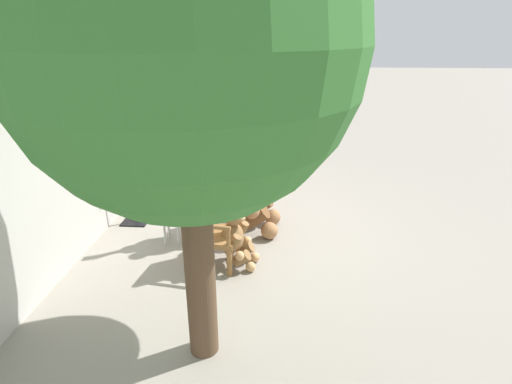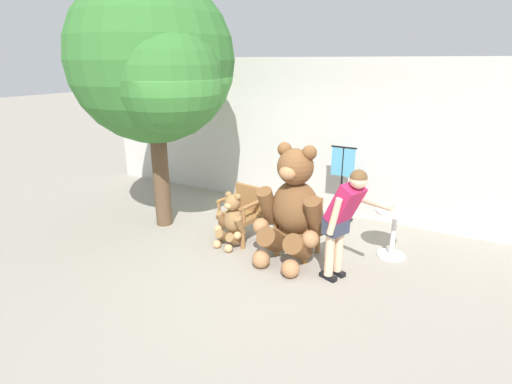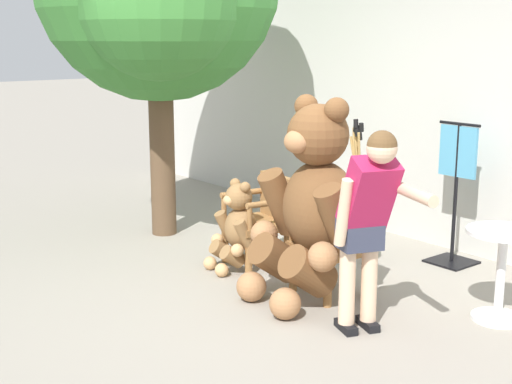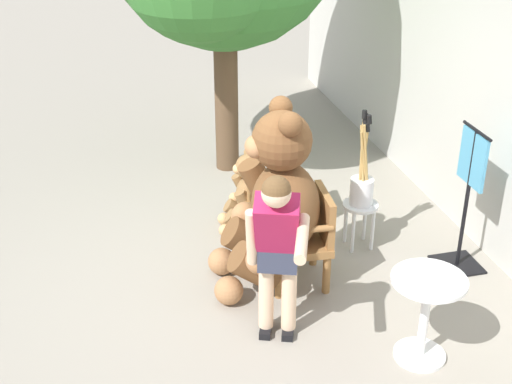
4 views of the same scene
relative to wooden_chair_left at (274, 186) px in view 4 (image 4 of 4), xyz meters
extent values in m
plane|color=gray|center=(0.49, -0.49, -0.46)|extent=(60.00, 60.00, 0.00)
cube|color=beige|center=(0.49, 1.91, 0.94)|extent=(10.00, 0.16, 2.80)
cube|color=olive|center=(-0.01, -0.06, -0.06)|extent=(0.63, 0.60, 0.07)
cylinder|color=olive|center=(-0.27, -0.23, -0.28)|extent=(0.07, 0.07, 0.37)
cylinder|color=olive|center=(0.19, -0.30, -0.28)|extent=(0.07, 0.07, 0.37)
cylinder|color=olive|center=(-0.21, 0.18, -0.28)|extent=(0.07, 0.07, 0.37)
cylinder|color=olive|center=(0.25, 0.11, -0.28)|extent=(0.07, 0.07, 0.37)
cube|color=olive|center=(0.03, 0.17, 0.19)|extent=(0.52, 0.14, 0.42)
cylinder|color=olive|center=(-0.26, -0.02, 0.20)|extent=(0.13, 0.48, 0.06)
cylinder|color=olive|center=(-0.29, -0.23, 0.09)|extent=(0.05, 0.05, 0.22)
cylinder|color=olive|center=(0.24, -0.10, 0.20)|extent=(0.13, 0.48, 0.06)
cylinder|color=olive|center=(0.21, -0.31, 0.09)|extent=(0.05, 0.05, 0.22)
cube|color=olive|center=(0.99, -0.06, -0.06)|extent=(0.60, 0.56, 0.07)
cylinder|color=olive|center=(0.74, -0.25, -0.28)|extent=(0.07, 0.07, 0.37)
cylinder|color=olive|center=(1.20, -0.29, -0.28)|extent=(0.07, 0.07, 0.37)
cylinder|color=olive|center=(0.77, 0.17, -0.28)|extent=(0.07, 0.07, 0.37)
cylinder|color=olive|center=(1.23, 0.13, -0.28)|extent=(0.07, 0.07, 0.37)
cube|color=olive|center=(1.00, 0.17, 0.19)|extent=(0.52, 0.10, 0.42)
cylinder|color=olive|center=(0.74, -0.04, 0.20)|extent=(0.09, 0.48, 0.06)
cylinder|color=olive|center=(0.72, -0.25, 0.09)|extent=(0.05, 0.05, 0.22)
cylinder|color=olive|center=(1.24, -0.08, 0.20)|extent=(0.09, 0.48, 0.06)
cylinder|color=olive|center=(1.22, -0.29, 0.09)|extent=(0.05, 0.05, 0.22)
ellipsoid|color=brown|center=(0.99, -0.18, 0.30)|extent=(0.73, 0.63, 0.79)
sphere|color=brown|center=(0.98, -0.22, 0.91)|extent=(0.50, 0.50, 0.50)
ellipsoid|color=#A47148|center=(0.97, -0.43, 0.88)|extent=(0.25, 0.20, 0.18)
sphere|color=black|center=(0.97, -0.43, 0.89)|extent=(0.07, 0.07, 0.07)
sphere|color=brown|center=(0.80, -0.18, 1.13)|extent=(0.20, 0.20, 0.20)
sphere|color=brown|center=(1.17, -0.21, 1.13)|extent=(0.20, 0.20, 0.20)
cylinder|color=brown|center=(0.61, -0.29, 0.30)|extent=(0.26, 0.45, 0.60)
sphere|color=#A47148|center=(0.58, -0.44, 0.04)|extent=(0.24, 0.24, 0.24)
cylinder|color=brown|center=(1.34, -0.34, 0.30)|extent=(0.26, 0.45, 0.60)
sphere|color=#A47148|center=(1.35, -0.50, 0.04)|extent=(0.24, 0.24, 0.24)
cylinder|color=brown|center=(0.75, -0.46, -0.12)|extent=(0.33, 0.51, 0.47)
sphere|color=#A47148|center=(0.71, -0.69, -0.34)|extent=(0.25, 0.25, 0.25)
cylinder|color=brown|center=(1.17, -0.49, -0.12)|extent=(0.33, 0.51, 0.47)
sphere|color=#A47148|center=(1.18, -0.73, -0.34)|extent=(0.25, 0.25, 0.25)
ellipsoid|color=olive|center=(-0.01, -0.24, -0.07)|extent=(0.39, 0.34, 0.40)
sphere|color=olive|center=(-0.01, -0.26, 0.23)|extent=(0.25, 0.25, 0.25)
ellipsoid|color=tan|center=(-0.03, -0.37, 0.22)|extent=(0.13, 0.11, 0.09)
sphere|color=black|center=(-0.03, -0.37, 0.22)|extent=(0.04, 0.04, 0.04)
sphere|color=olive|center=(-0.10, -0.23, 0.34)|extent=(0.10, 0.10, 0.10)
sphere|color=olive|center=(0.08, -0.26, 0.34)|extent=(0.10, 0.10, 0.10)
cylinder|color=olive|center=(-0.20, -0.28, -0.07)|extent=(0.15, 0.24, 0.30)
sphere|color=tan|center=(-0.23, -0.36, -0.21)|extent=(0.12, 0.12, 0.12)
cylinder|color=olive|center=(0.17, -0.34, -0.07)|extent=(0.15, 0.24, 0.30)
sphere|color=tan|center=(0.16, -0.42, -0.21)|extent=(0.12, 0.12, 0.12)
cylinder|color=olive|center=(-0.14, -0.37, -0.29)|extent=(0.18, 0.27, 0.24)
sphere|color=tan|center=(-0.17, -0.49, -0.40)|extent=(0.13, 0.13, 0.13)
cylinder|color=olive|center=(0.07, -0.40, -0.29)|extent=(0.18, 0.27, 0.24)
sphere|color=tan|center=(0.07, -0.52, -0.40)|extent=(0.13, 0.13, 0.13)
cube|color=black|center=(1.63, -0.52, -0.43)|extent=(0.26, 0.17, 0.06)
cylinder|color=beige|center=(1.63, -0.52, 0.01)|extent=(0.12, 0.12, 0.82)
cube|color=black|center=(1.70, -0.35, -0.43)|extent=(0.26, 0.17, 0.06)
cylinder|color=beige|center=(1.70, -0.35, 0.01)|extent=(0.12, 0.12, 0.82)
cube|color=#33384C|center=(1.66, -0.43, 0.29)|extent=(0.31, 0.36, 0.24)
cube|color=#B21E4C|center=(1.77, -0.48, 0.60)|extent=(0.50, 0.44, 0.57)
sphere|color=beige|center=(1.93, -0.53, 0.95)|extent=(0.21, 0.21, 0.21)
sphere|color=brown|center=(1.93, -0.53, 0.97)|extent=(0.21, 0.21, 0.21)
cylinder|color=beige|center=(2.07, -0.39, 0.65)|extent=(0.55, 0.28, 0.09)
cylinder|color=beige|center=(1.71, -0.65, 0.48)|extent=(0.21, 0.15, 0.51)
cylinder|color=silver|center=(0.57, 0.69, -0.02)|extent=(0.34, 0.34, 0.03)
cylinder|color=silver|center=(0.66, 0.79, -0.25)|extent=(0.04, 0.04, 0.43)
cylinder|color=silver|center=(0.47, 0.79, -0.25)|extent=(0.04, 0.04, 0.43)
cylinder|color=silver|center=(0.66, 0.59, -0.25)|extent=(0.04, 0.04, 0.43)
cylinder|color=silver|center=(0.47, 0.59, -0.25)|extent=(0.04, 0.04, 0.43)
cylinder|color=white|center=(0.57, 0.69, 0.13)|extent=(0.22, 0.22, 0.26)
cylinder|color=tan|center=(0.55, 0.70, 0.44)|extent=(0.03, 0.06, 0.72)
cylinder|color=black|center=(0.55, 0.70, 0.84)|extent=(0.05, 0.05, 0.08)
cylinder|color=tan|center=(0.57, 0.68, 0.43)|extent=(0.17, 0.03, 0.69)
cylinder|color=black|center=(0.57, 0.68, 0.82)|extent=(0.06, 0.04, 0.09)
cylinder|color=tan|center=(0.56, 0.67, 0.47)|extent=(0.10, 0.05, 0.78)
cylinder|color=black|center=(0.56, 0.67, 0.90)|extent=(0.05, 0.05, 0.09)
cylinder|color=tan|center=(0.59, 0.69, 0.41)|extent=(0.03, 0.13, 0.67)
cylinder|color=black|center=(0.59, 0.69, 0.79)|extent=(0.04, 0.06, 0.09)
cylinder|color=tan|center=(0.60, 0.70, 0.45)|extent=(0.05, 0.12, 0.74)
cylinder|color=black|center=(0.60, 0.70, 0.86)|extent=(0.05, 0.05, 0.09)
cylinder|color=tan|center=(0.54, 0.69, 0.45)|extent=(0.03, 0.06, 0.74)
cylinder|color=black|center=(0.54, 0.69, 0.86)|extent=(0.04, 0.05, 0.08)
cylinder|color=white|center=(2.22, 0.55, 0.24)|extent=(0.56, 0.56, 0.03)
cylinder|color=white|center=(2.22, 0.55, -0.12)|extent=(0.07, 0.07, 0.69)
cylinder|color=white|center=(2.22, 0.55, -0.45)|extent=(0.40, 0.40, 0.03)
cylinder|color=brown|center=(-1.52, -0.15, 0.56)|extent=(0.27, 0.27, 2.04)
cube|color=black|center=(1.13, 1.46, -0.45)|extent=(0.40, 0.40, 0.02)
cylinder|color=black|center=(1.13, 1.46, 0.21)|extent=(0.04, 0.04, 1.35)
cylinder|color=black|center=(1.13, 1.46, 0.89)|extent=(0.44, 0.03, 0.03)
cube|color=#4C99BF|center=(1.13, 1.46, 0.63)|extent=(0.40, 0.03, 0.48)
camera|label=1|loc=(-4.47, -0.85, 2.37)|focal=28.00mm
camera|label=2|loc=(3.08, -5.03, 2.28)|focal=28.00mm
camera|label=3|loc=(5.08, -4.15, 1.69)|focal=50.00mm
camera|label=4|loc=(6.09, -1.73, 3.17)|focal=50.00mm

